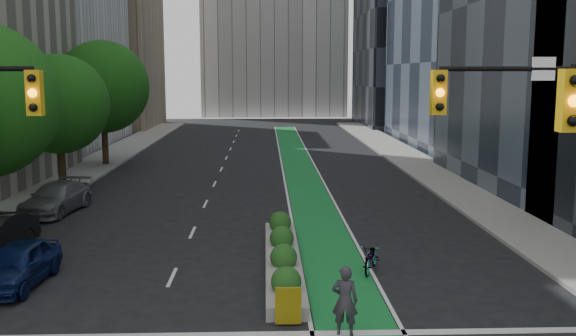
{
  "coord_description": "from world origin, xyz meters",
  "views": [
    {
      "loc": [
        0.62,
        -14.57,
        6.71
      ],
      "look_at": [
        1.49,
        10.31,
        3.0
      ],
      "focal_mm": 40.0,
      "sensor_mm": 36.0,
      "label": 1
    }
  ],
  "objects": [
    {
      "name": "bicycle",
      "position": [
        4.2,
        6.43,
        0.49
      ],
      "size": [
        1.26,
        1.99,
        0.99
      ],
      "primitive_type": "imported",
      "rotation": [
        0.0,
        0.0,
        -0.35
      ],
      "color": "gray",
      "rests_on": "ground"
    },
    {
      "name": "building_dark_end",
      "position": [
        20.0,
        68.0,
        14.0
      ],
      "size": [
        14.0,
        18.0,
        28.0
      ],
      "primitive_type": "cube",
      "color": "black",
      "rests_on": "ground"
    },
    {
      "name": "building_tan_far",
      "position": [
        -20.0,
        66.0,
        13.0
      ],
      "size": [
        14.0,
        16.0,
        26.0
      ],
      "primitive_type": "cube",
      "color": "tan",
      "rests_on": "ground"
    },
    {
      "name": "sidewalk_right",
      "position": [
        11.8,
        25.0,
        0.07
      ],
      "size": [
        3.6,
        90.0,
        0.15
      ],
      "primitive_type": "cube",
      "color": "gray",
      "rests_on": "ground"
    },
    {
      "name": "parked_car_left_near",
      "position": [
        -7.27,
        5.33,
        0.7
      ],
      "size": [
        1.89,
        4.22,
        1.41
      ],
      "primitive_type": "imported",
      "rotation": [
        0.0,
        0.0,
        -0.05
      ],
      "color": "#0B1745",
      "rests_on": "ground"
    },
    {
      "name": "tree_far",
      "position": [
        -11.0,
        32.0,
        5.69
      ],
      "size": [
        6.6,
        6.6,
        9.0
      ],
      "color": "black",
      "rests_on": "ground"
    },
    {
      "name": "tree_midfar",
      "position": [
        -11.0,
        22.0,
        4.95
      ],
      "size": [
        5.6,
        5.6,
        7.76
      ],
      "color": "black",
      "rests_on": "ground"
    },
    {
      "name": "sidewalk_left",
      "position": [
        -11.8,
        25.0,
        0.07
      ],
      "size": [
        3.6,
        90.0,
        0.15
      ],
      "primitive_type": "cube",
      "color": "gray",
      "rests_on": "ground"
    },
    {
      "name": "parked_car_left_far",
      "position": [
        -9.5,
        16.15,
        0.72
      ],
      "size": [
        2.67,
        5.19,
        1.44
      ],
      "primitive_type": "imported",
      "rotation": [
        0.0,
        0.0,
        -0.13
      ],
      "color": "slate",
      "rests_on": "ground"
    },
    {
      "name": "bike_lane_paint",
      "position": [
        3.0,
        30.0,
        0.01
      ],
      "size": [
        2.2,
        70.0,
        0.01
      ],
      "primitive_type": "cube",
      "color": "#167C33",
      "rests_on": "ground"
    },
    {
      "name": "median_planter",
      "position": [
        1.2,
        7.04,
        0.37
      ],
      "size": [
        1.2,
        10.26,
        1.1
      ],
      "color": "gray",
      "rests_on": "ground"
    },
    {
      "name": "cyclist",
      "position": [
        2.63,
        1.12,
        0.92
      ],
      "size": [
        0.74,
        0.56,
        1.84
      ],
      "primitive_type": "imported",
      "rotation": [
        0.0,
        0.0,
        2.95
      ],
      "color": "#322D36",
      "rests_on": "ground"
    }
  ]
}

